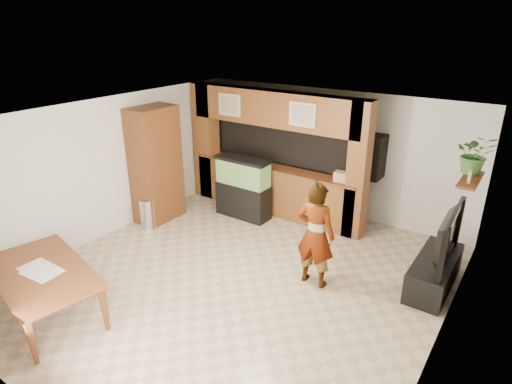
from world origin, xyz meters
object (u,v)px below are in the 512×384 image
Objects in this scene: aquarium at (243,188)px; person at (316,235)px; television at (441,235)px; dining_table at (43,294)px; pantry_cabinet at (156,165)px.

person is at bearing -29.82° from aquarium.
television is 5.80m from dining_table.
pantry_cabinet is at bearing -5.97° from person.
television is 0.84× the size of person.
television is 0.72× the size of dining_table.
pantry_cabinet is 3.43m from dining_table.
aquarium is 2.74m from person.
pantry_cabinet is 1.38× the size of person.
pantry_cabinet reaches higher than television.
pantry_cabinet is at bearing 95.27° from television.
aquarium is at bearing 37.15° from pantry_cabinet.
aquarium is 3.98m from television.
pantry_cabinet reaches higher than aquarium.
dining_table is at bearing -94.66° from aquarium.
pantry_cabinet is 1.83× the size of aquarium.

